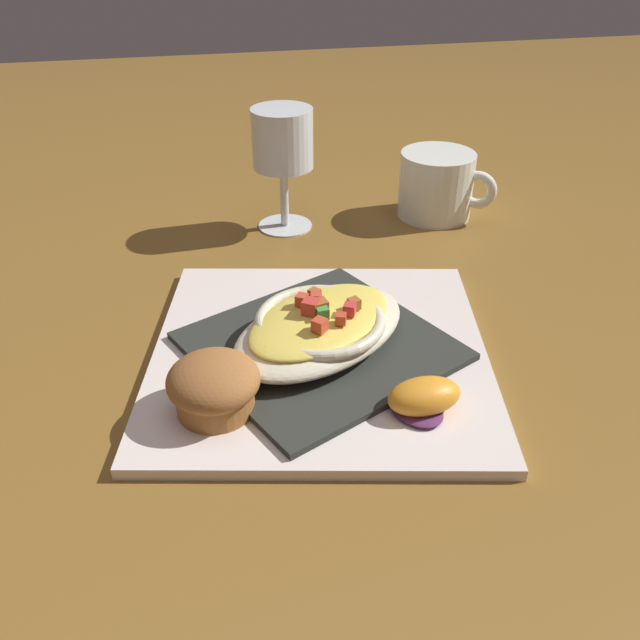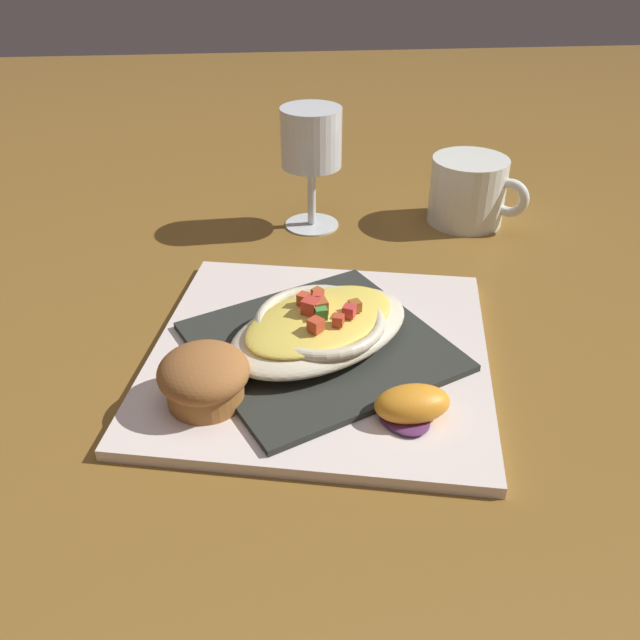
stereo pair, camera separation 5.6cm
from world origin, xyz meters
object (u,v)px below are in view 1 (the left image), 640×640
object	(u,v)px
square_plate	(320,353)
muffin	(214,385)
stemmed_glass	(283,146)
coffee_mug	(437,189)
gratin_dish	(320,326)
orange_garnish	(423,398)

from	to	relation	value
square_plate	muffin	distance (m)	0.12
square_plate	stemmed_glass	size ratio (longest dim) A/B	2.03
square_plate	coffee_mug	size ratio (longest dim) A/B	2.63
gratin_dish	coffee_mug	bearing A→B (deg)	52.53
square_plate	orange_garnish	bearing A→B (deg)	-57.84
stemmed_glass	square_plate	bearing A→B (deg)	-93.15
square_plate	orange_garnish	world-z (taller)	orange_garnish
square_plate	stemmed_glass	world-z (taller)	stemmed_glass
gratin_dish	orange_garnish	xyz separation A→B (m)	(0.06, -0.10, -0.01)
square_plate	orange_garnish	size ratio (longest dim) A/B	4.58
muffin	coffee_mug	size ratio (longest dim) A/B	0.65
orange_garnish	coffee_mug	size ratio (longest dim) A/B	0.57
square_plate	gratin_dish	bearing A→B (deg)	-33.51
orange_garnish	stemmed_glass	distance (m)	0.38
gratin_dish	muffin	size ratio (longest dim) A/B	2.87
square_plate	stemmed_glass	bearing A→B (deg)	86.85
orange_garnish	coffee_mug	xyz separation A→B (m)	(0.15, 0.36, 0.01)
coffee_mug	square_plate	bearing A→B (deg)	-127.48
gratin_dish	muffin	distance (m)	0.11
orange_garnish	stemmed_glass	size ratio (longest dim) A/B	0.44
orange_garnish	stemmed_glass	bearing A→B (deg)	96.92
orange_garnish	stemmed_glass	world-z (taller)	stemmed_glass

